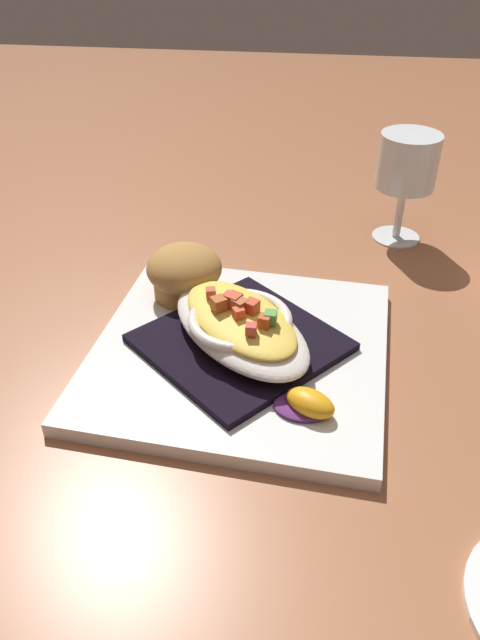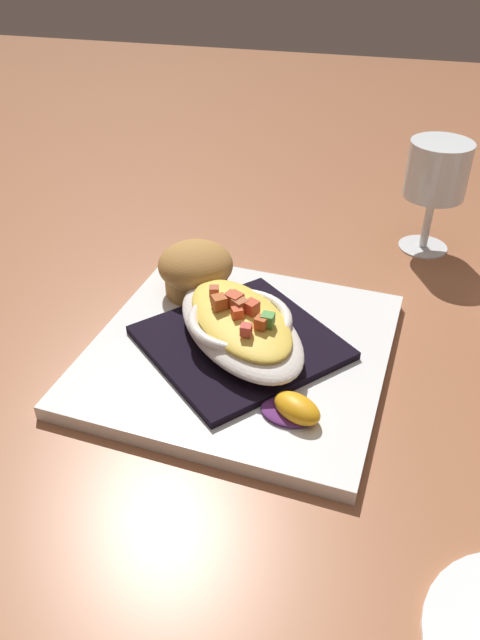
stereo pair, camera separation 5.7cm
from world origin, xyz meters
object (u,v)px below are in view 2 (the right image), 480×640
object	(u,v)px
square_plate	(240,351)
stemmed_glass	(436,176)
gratin_dish	(240,324)
orange_garnish	(295,409)
muffin	(196,269)

from	to	relation	value
square_plate	stemmed_glass	distance (m)	0.33
gratin_dish	stemmed_glass	distance (m)	0.32
gratin_dish	orange_garnish	xyz separation A→B (m)	(0.08, 0.07, -0.02)
orange_garnish	stemmed_glass	bearing A→B (deg)	164.20
square_plate	gratin_dish	size ratio (longest dim) A/B	1.43
orange_garnish	stemmed_glass	world-z (taller)	stemmed_glass
muffin	stemmed_glass	world-z (taller)	stemmed_glass
square_plate	gratin_dish	world-z (taller)	gratin_dish
gratin_dish	orange_garnish	distance (m)	0.11
square_plate	stemmed_glass	world-z (taller)	stemmed_glass
gratin_dish	stemmed_glass	size ratio (longest dim) A/B	1.42
muffin	stemmed_glass	size ratio (longest dim) A/B	0.58
square_plate	orange_garnish	distance (m)	0.11
gratin_dish	stemmed_glass	xyz separation A→B (m)	(-0.27, 0.17, 0.05)
muffin	gratin_dish	bearing A→B (deg)	40.62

